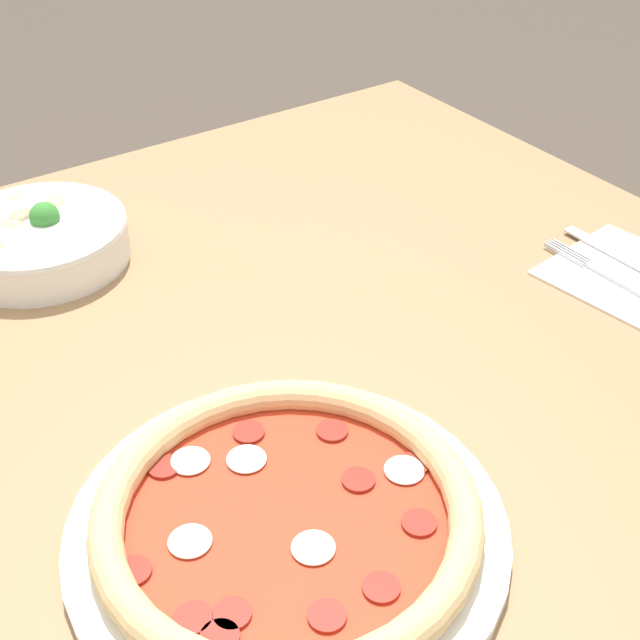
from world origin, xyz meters
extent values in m
cube|color=#99724C|center=(0.00, 0.00, 0.74)|extent=(1.28, 1.02, 0.03)
cylinder|color=olive|center=(0.57, 0.44, 0.36)|extent=(0.06, 0.06, 0.73)
cylinder|color=white|center=(0.00, -0.16, 0.76)|extent=(0.33, 0.33, 0.01)
torus|color=#DBB77A|center=(0.00, -0.16, 0.78)|extent=(0.29, 0.29, 0.03)
cylinder|color=red|center=(0.00, -0.16, 0.77)|extent=(0.25, 0.25, 0.01)
cylinder|color=maroon|center=(-0.05, -0.06, 0.78)|extent=(0.03, 0.03, 0.00)
cylinder|color=maroon|center=(0.08, -0.10, 0.78)|extent=(0.03, 0.03, 0.00)
cylinder|color=maroon|center=(0.07, -0.16, 0.78)|extent=(0.03, 0.03, 0.00)
cylinder|color=maroon|center=(-0.11, -0.14, 0.78)|extent=(0.03, 0.03, 0.00)
cylinder|color=maroon|center=(-0.09, -0.22, 0.78)|extent=(0.03, 0.03, 0.00)
cylinder|color=maroon|center=(-0.02, -0.25, 0.78)|extent=(0.03, 0.03, 0.00)
cylinder|color=maroon|center=(0.11, -0.17, 0.78)|extent=(0.03, 0.03, 0.00)
cylinder|color=maroon|center=(0.02, -0.07, 0.78)|extent=(0.03, 0.03, 0.00)
cylinder|color=maroon|center=(0.02, -0.25, 0.78)|extent=(0.03, 0.03, 0.00)
cylinder|color=maroon|center=(0.08, -0.22, 0.78)|extent=(0.03, 0.03, 0.00)
cylinder|color=maroon|center=(-0.10, -0.20, 0.78)|extent=(0.03, 0.03, 0.00)
cylinder|color=maroon|center=(-0.07, -0.21, 0.78)|extent=(0.03, 0.03, 0.00)
ellipsoid|color=silver|center=(-0.03, -0.07, 0.78)|extent=(0.03, 0.03, 0.01)
ellipsoid|color=silver|center=(0.00, -0.19, 0.78)|extent=(0.03, 0.03, 0.01)
ellipsoid|color=silver|center=(-0.07, -0.14, 0.78)|extent=(0.03, 0.03, 0.01)
ellipsoid|color=silver|center=(0.10, -0.17, 0.78)|extent=(0.03, 0.03, 0.01)
ellipsoid|color=silver|center=(0.01, -0.09, 0.78)|extent=(0.03, 0.03, 0.01)
cylinder|color=white|center=(-0.01, 0.31, 0.78)|extent=(0.19, 0.19, 0.05)
torus|color=white|center=(-0.01, 0.31, 0.80)|extent=(0.19, 0.19, 0.01)
ellipsoid|color=tan|center=(0.02, 0.35, 0.80)|extent=(0.04, 0.04, 0.02)
ellipsoid|color=tan|center=(-0.01, 0.38, 0.80)|extent=(0.04, 0.04, 0.02)
ellipsoid|color=tan|center=(0.05, 0.32, 0.79)|extent=(0.04, 0.04, 0.02)
ellipsoid|color=tan|center=(-0.02, 0.34, 0.80)|extent=(0.04, 0.04, 0.02)
ellipsoid|color=tan|center=(-0.03, 0.33, 0.80)|extent=(0.04, 0.04, 0.02)
sphere|color=#388433|center=(0.00, 0.31, 0.81)|extent=(0.03, 0.03, 0.03)
cube|color=white|center=(0.49, -0.07, 0.76)|extent=(0.17, 0.17, 0.00)
cube|color=silver|center=(0.47, -0.10, 0.76)|extent=(0.01, 0.13, 0.00)
cube|color=silver|center=(0.47, -0.01, 0.76)|extent=(0.00, 0.06, 0.00)
cube|color=silver|center=(0.47, -0.01, 0.76)|extent=(0.00, 0.06, 0.00)
cube|color=silver|center=(0.46, -0.01, 0.76)|extent=(0.00, 0.06, 0.00)
cube|color=silver|center=(0.46, -0.01, 0.76)|extent=(0.00, 0.06, 0.00)
cube|color=silver|center=(0.51, -0.03, 0.76)|extent=(0.02, 0.12, 0.00)
camera|label=1|loc=(-0.23, -0.54, 1.28)|focal=50.00mm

